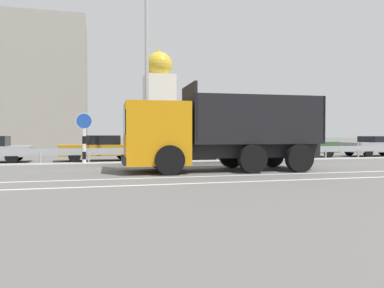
{
  "coord_description": "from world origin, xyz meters",
  "views": [
    {
      "loc": [
        -2.92,
        -15.14,
        1.38
      ],
      "look_at": [
        1.11,
        0.13,
        1.01
      ],
      "focal_mm": 35.0,
      "sensor_mm": 36.0,
      "label": 1
    }
  ],
  "objects_px": {
    "parked_car_4": "(100,148)",
    "parked_car_7": "(376,146)",
    "street_lamp_1": "(147,53)",
    "church_tower": "(159,100)",
    "median_road_sign": "(84,139)",
    "dump_truck": "(196,137)",
    "parked_car_5": "(211,147)",
    "parked_car_6": "(303,146)"
  },
  "relations": [
    {
      "from": "street_lamp_1",
      "to": "parked_car_4",
      "type": "xyz_separation_m",
      "value": [
        -2.01,
        3.88,
        -4.38
      ]
    },
    {
      "from": "parked_car_4",
      "to": "parked_car_5",
      "type": "distance_m",
      "value": 6.16
    },
    {
      "from": "dump_truck",
      "to": "parked_car_4",
      "type": "relative_size",
      "value": 1.78
    },
    {
      "from": "dump_truck",
      "to": "median_road_sign",
      "type": "xyz_separation_m",
      "value": [
        -4.2,
        2.98,
        -0.08
      ]
    },
    {
      "from": "street_lamp_1",
      "to": "parked_car_7",
      "type": "height_order",
      "value": "street_lamp_1"
    },
    {
      "from": "median_road_sign",
      "to": "parked_car_4",
      "type": "relative_size",
      "value": 0.54
    },
    {
      "from": "dump_truck",
      "to": "street_lamp_1",
      "type": "relative_size",
      "value": 0.85
    },
    {
      "from": "church_tower",
      "to": "median_road_sign",
      "type": "bearing_deg",
      "value": -105.94
    },
    {
      "from": "median_road_sign",
      "to": "dump_truck",
      "type": "bearing_deg",
      "value": -35.33
    },
    {
      "from": "parked_car_4",
      "to": "parked_car_7",
      "type": "relative_size",
      "value": 0.97
    },
    {
      "from": "median_road_sign",
      "to": "parked_car_5",
      "type": "distance_m",
      "value": 7.75
    },
    {
      "from": "median_road_sign",
      "to": "parked_car_7",
      "type": "height_order",
      "value": "median_road_sign"
    },
    {
      "from": "parked_car_5",
      "to": "parked_car_7",
      "type": "xyz_separation_m",
      "value": [
        11.5,
        0.36,
        -0.04
      ]
    },
    {
      "from": "median_road_sign",
      "to": "parked_car_7",
      "type": "bearing_deg",
      "value": 11.97
    },
    {
      "from": "dump_truck",
      "to": "street_lamp_1",
      "type": "distance_m",
      "value": 5.01
    },
    {
      "from": "street_lamp_1",
      "to": "dump_truck",
      "type": "bearing_deg",
      "value": -63.66
    },
    {
      "from": "median_road_sign",
      "to": "parked_car_7",
      "type": "distance_m",
      "value": 18.8
    },
    {
      "from": "dump_truck",
      "to": "parked_car_4",
      "type": "height_order",
      "value": "dump_truck"
    },
    {
      "from": "street_lamp_1",
      "to": "parked_car_4",
      "type": "bearing_deg",
      "value": 117.37
    },
    {
      "from": "parked_car_6",
      "to": "parked_car_7",
      "type": "bearing_deg",
      "value": -93.7
    },
    {
      "from": "parked_car_4",
      "to": "parked_car_5",
      "type": "height_order",
      "value": "parked_car_5"
    },
    {
      "from": "parked_car_4",
      "to": "parked_car_7",
      "type": "height_order",
      "value": "parked_car_4"
    },
    {
      "from": "parked_car_7",
      "to": "parked_car_6",
      "type": "bearing_deg",
      "value": 86.29
    },
    {
      "from": "parked_car_6",
      "to": "dump_truck",
      "type": "bearing_deg",
      "value": 126.79
    },
    {
      "from": "dump_truck",
      "to": "parked_car_5",
      "type": "relative_size",
      "value": 1.83
    },
    {
      "from": "dump_truck",
      "to": "street_lamp_1",
      "type": "height_order",
      "value": "street_lamp_1"
    },
    {
      "from": "street_lamp_1",
      "to": "parked_car_4",
      "type": "relative_size",
      "value": 2.1
    },
    {
      "from": "street_lamp_1",
      "to": "church_tower",
      "type": "height_order",
      "value": "church_tower"
    },
    {
      "from": "dump_truck",
      "to": "parked_car_4",
      "type": "xyz_separation_m",
      "value": [
        -3.47,
        6.84,
        -0.6
      ]
    },
    {
      "from": "church_tower",
      "to": "parked_car_6",
      "type": "bearing_deg",
      "value": -78.87
    },
    {
      "from": "street_lamp_1",
      "to": "parked_car_5",
      "type": "relative_size",
      "value": 2.16
    },
    {
      "from": "median_road_sign",
      "to": "parked_car_5",
      "type": "height_order",
      "value": "median_road_sign"
    },
    {
      "from": "parked_car_5",
      "to": "church_tower",
      "type": "relative_size",
      "value": 0.34
    },
    {
      "from": "church_tower",
      "to": "street_lamp_1",
      "type": "bearing_deg",
      "value": -100.79
    },
    {
      "from": "dump_truck",
      "to": "parked_car_7",
      "type": "height_order",
      "value": "dump_truck"
    },
    {
      "from": "church_tower",
      "to": "parked_car_4",
      "type": "bearing_deg",
      "value": -106.72
    },
    {
      "from": "dump_truck",
      "to": "parked_car_5",
      "type": "height_order",
      "value": "dump_truck"
    },
    {
      "from": "parked_car_4",
      "to": "parked_car_6",
      "type": "distance_m",
      "value": 12.4
    },
    {
      "from": "median_road_sign",
      "to": "church_tower",
      "type": "bearing_deg",
      "value": 74.06
    },
    {
      "from": "median_road_sign",
      "to": "church_tower",
      "type": "distance_m",
      "value": 30.37
    },
    {
      "from": "church_tower",
      "to": "dump_truck",
      "type": "bearing_deg",
      "value": -97.24
    },
    {
      "from": "median_road_sign",
      "to": "parked_car_6",
      "type": "distance_m",
      "value": 13.76
    }
  ]
}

